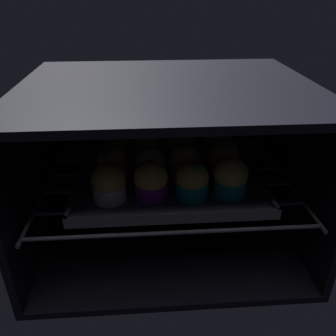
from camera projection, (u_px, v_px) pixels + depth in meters
oven_cavity at (166, 158)px, 80.77cm from camera, size 59.00×47.00×37.00cm
oven_rack at (168, 180)px, 78.64cm from camera, size 54.80×42.00×0.80cm
baking_tray at (168, 178)px, 77.12cm from camera, size 39.81×31.81×2.20cm
muffin_row0_col0 at (109, 184)px, 67.07cm from camera, size 6.76×6.76×7.76cm
muffin_row0_col1 at (151, 181)px, 67.65cm from camera, size 6.68×6.68×7.89cm
muffin_row0_col2 at (192, 181)px, 68.14cm from camera, size 6.58×6.58×7.88cm
muffin_row0_col3 at (230, 178)px, 68.66cm from camera, size 6.88×6.88×8.10cm
muffin_row1_col0 at (112, 163)px, 74.76cm from camera, size 6.53×6.53×7.58cm
muffin_row1_col1 at (150, 164)px, 74.86cm from camera, size 6.59×6.59×7.24cm
muffin_row1_col2 at (185, 162)px, 75.08cm from camera, size 6.90×6.90×8.02cm
muffin_row1_col3 at (224, 159)px, 75.99cm from camera, size 7.06×7.06×8.49cm
muffin_row2_col0 at (116, 149)px, 81.40cm from camera, size 6.50×6.50×7.87cm
muffin_row2_col1 at (148, 147)px, 82.21cm from camera, size 7.12×7.12×7.72cm
muffin_row2_col2 at (181, 146)px, 82.44cm from camera, size 6.55×6.55×7.62cm
muffin_row2_col3 at (217, 144)px, 82.56cm from camera, size 7.06×7.06×8.20cm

